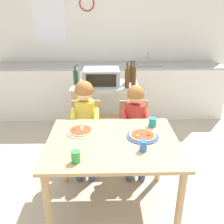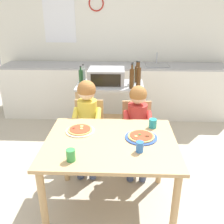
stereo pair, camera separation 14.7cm
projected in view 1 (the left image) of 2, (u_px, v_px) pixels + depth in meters
name	position (u px, v px, depth m)	size (l,w,h in m)	color
ground_plane	(111.00, 149.00, 3.48)	(10.81, 10.81, 0.00)	#B7AD99
back_wall_tiled	(108.00, 36.00, 4.50)	(4.42, 0.14, 2.70)	white
kitchen_counter	(109.00, 90.00, 4.47)	(3.98, 0.60, 1.12)	silver
kitchen_island_cart	(105.00, 104.00, 3.51)	(0.91, 0.55, 0.86)	#B7BABF
toaster_oven	(101.00, 77.00, 3.35)	(0.48, 0.40, 0.22)	#999BA0
bottle_clear_vinegar	(78.00, 75.00, 3.48)	(0.05, 0.05, 0.24)	#ADB7B2
bottle_brown_beer	(134.00, 77.00, 3.22)	(0.06, 0.06, 0.35)	#4C2D14
bottle_tall_green_wine	(127.00, 76.00, 3.35)	(0.06, 0.06, 0.30)	#1E4723
bottle_slim_sauce	(75.00, 77.00, 3.37)	(0.06, 0.06, 0.24)	#1E4723
bottle_squat_spirits	(131.00, 73.00, 3.48)	(0.06, 0.06, 0.29)	#4C2D14
bottle_dark_olive_oil	(127.00, 78.00, 3.20)	(0.06, 0.06, 0.32)	#4C2D14
dining_table	(113.00, 151.00, 2.23)	(1.16, 0.93, 0.75)	tan
dining_chair_left	(86.00, 130.00, 2.98)	(0.36, 0.36, 0.81)	tan
dining_chair_right	(134.00, 130.00, 2.98)	(0.36, 0.36, 0.81)	tan
child_in_yellow_shirt	(85.00, 116.00, 2.78)	(0.32, 0.42, 1.08)	#424C6B
child_in_red_shirt	(135.00, 119.00, 2.79)	(0.32, 0.42, 1.03)	#424C6B
pizza_plate_white	(81.00, 131.00, 2.34)	(0.27, 0.27, 0.03)	white
pizza_plate_blue_rimmed	(143.00, 136.00, 2.25)	(0.29, 0.29, 0.03)	#3356B7
drinking_cup_green	(76.00, 157.00, 1.87)	(0.07, 0.07, 0.10)	green
drinking_cup_teal	(152.00, 122.00, 2.44)	(0.08, 0.08, 0.09)	teal
drinking_cup_blue	(143.00, 146.00, 2.02)	(0.06, 0.06, 0.09)	blue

